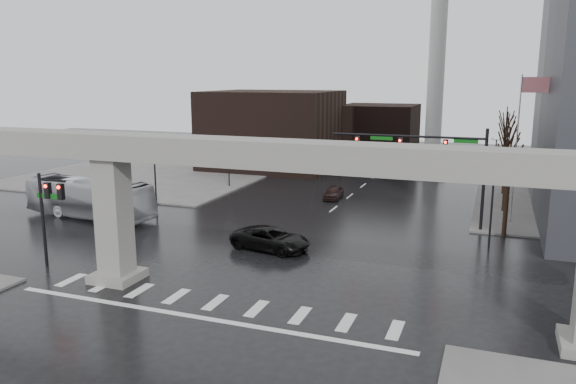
% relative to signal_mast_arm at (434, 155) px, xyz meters
% --- Properties ---
extents(ground, '(160.00, 160.00, 0.00)m').
position_rel_signal_mast_arm_xyz_m(ground, '(-8.99, -18.80, -5.83)').
color(ground, black).
rests_on(ground, ground).
extents(sidewalk_nw, '(28.00, 36.00, 0.15)m').
position_rel_signal_mast_arm_xyz_m(sidewalk_nw, '(-34.99, 17.20, -5.75)').
color(sidewalk_nw, slate).
rests_on(sidewalk_nw, ground).
extents(elevated_guideway, '(48.00, 2.60, 8.70)m').
position_rel_signal_mast_arm_xyz_m(elevated_guideway, '(-7.73, -18.80, 1.05)').
color(elevated_guideway, gray).
rests_on(elevated_guideway, ground).
extents(building_far_left, '(16.00, 14.00, 10.00)m').
position_rel_signal_mast_arm_xyz_m(building_far_left, '(-22.99, 23.20, -0.83)').
color(building_far_left, black).
rests_on(building_far_left, ground).
extents(building_far_mid, '(10.00, 10.00, 8.00)m').
position_rel_signal_mast_arm_xyz_m(building_far_mid, '(-10.99, 33.20, -1.83)').
color(building_far_mid, black).
rests_on(building_far_mid, ground).
extents(smokestack, '(3.60, 3.60, 30.00)m').
position_rel_signal_mast_arm_xyz_m(smokestack, '(-2.99, 27.20, 7.52)').
color(smokestack, silver).
rests_on(smokestack, ground).
extents(signal_mast_arm, '(12.12, 0.43, 8.00)m').
position_rel_signal_mast_arm_xyz_m(signal_mast_arm, '(0.00, 0.00, 0.00)').
color(signal_mast_arm, black).
rests_on(signal_mast_arm, ground).
extents(signal_left_pole, '(2.30, 0.30, 6.00)m').
position_rel_signal_mast_arm_xyz_m(signal_left_pole, '(-21.24, -18.30, -1.76)').
color(signal_left_pole, black).
rests_on(signal_left_pole, ground).
extents(flagpole_assembly, '(2.06, 0.12, 12.00)m').
position_rel_signal_mast_arm_xyz_m(flagpole_assembly, '(6.30, 3.20, 1.70)').
color(flagpole_assembly, silver).
rests_on(flagpole_assembly, ground).
extents(lamp_right_0, '(1.22, 0.32, 5.11)m').
position_rel_signal_mast_arm_xyz_m(lamp_right_0, '(4.51, -4.80, -2.36)').
color(lamp_right_0, black).
rests_on(lamp_right_0, ground).
extents(lamp_right_1, '(1.22, 0.32, 5.11)m').
position_rel_signal_mast_arm_xyz_m(lamp_right_1, '(4.51, 9.20, -2.36)').
color(lamp_right_1, black).
rests_on(lamp_right_1, ground).
extents(lamp_right_2, '(1.22, 0.32, 5.11)m').
position_rel_signal_mast_arm_xyz_m(lamp_right_2, '(4.51, 23.20, -2.36)').
color(lamp_right_2, black).
rests_on(lamp_right_2, ground).
extents(lamp_left_0, '(1.22, 0.32, 5.11)m').
position_rel_signal_mast_arm_xyz_m(lamp_left_0, '(-22.49, -4.80, -2.36)').
color(lamp_left_0, black).
rests_on(lamp_left_0, ground).
extents(lamp_left_1, '(1.22, 0.32, 5.11)m').
position_rel_signal_mast_arm_xyz_m(lamp_left_1, '(-22.49, 9.20, -2.36)').
color(lamp_left_1, black).
rests_on(lamp_left_1, ground).
extents(lamp_left_2, '(1.22, 0.32, 5.11)m').
position_rel_signal_mast_arm_xyz_m(lamp_left_2, '(-22.49, 23.20, -2.36)').
color(lamp_left_2, black).
rests_on(lamp_left_2, ground).
extents(tree_right_0, '(1.09, 1.58, 7.50)m').
position_rel_signal_mast_arm_xyz_m(tree_right_0, '(5.54, -0.78, -3.04)').
color(tree_right_0, black).
rests_on(tree_right_0, ground).
extents(tree_right_1, '(1.09, 1.61, 7.67)m').
position_rel_signal_mast_arm_xyz_m(tree_right_1, '(5.54, 7.22, -2.98)').
color(tree_right_1, black).
rests_on(tree_right_1, ground).
extents(tree_right_2, '(1.10, 1.63, 7.85)m').
position_rel_signal_mast_arm_xyz_m(tree_right_2, '(5.54, 15.22, -2.91)').
color(tree_right_2, black).
rests_on(tree_right_2, ground).
extents(tree_right_3, '(1.11, 1.66, 8.02)m').
position_rel_signal_mast_arm_xyz_m(tree_right_3, '(5.54, 23.22, -2.85)').
color(tree_right_3, black).
rests_on(tree_right_3, ground).
extents(tree_right_4, '(1.12, 1.69, 8.19)m').
position_rel_signal_mast_arm_xyz_m(tree_right_4, '(5.54, 31.22, -2.79)').
color(tree_right_4, black).
rests_on(tree_right_4, ground).
extents(pickup_truck, '(6.03, 3.55, 1.57)m').
position_rel_signal_mast_arm_xyz_m(pickup_truck, '(-9.74, -10.12, -5.04)').
color(pickup_truck, black).
rests_on(pickup_truck, ground).
extents(city_bus, '(12.50, 4.09, 3.42)m').
position_rel_signal_mast_arm_xyz_m(city_bus, '(-27.64, -7.03, -4.12)').
color(city_bus, '#B8B8BE').
rests_on(city_bus, ground).
extents(far_car, '(1.75, 3.85, 1.28)m').
position_rel_signal_mast_arm_xyz_m(far_car, '(-10.18, 7.40, -5.19)').
color(far_car, black).
rests_on(far_car, ground).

